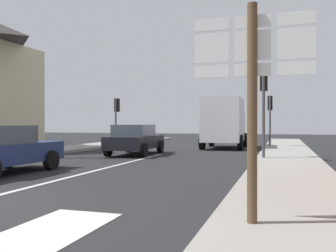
% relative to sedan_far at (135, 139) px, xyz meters
% --- Properties ---
extents(ground_plane, '(80.00, 80.00, 0.00)m').
position_rel_sedan_far_xyz_m(ground_plane, '(1.12, -1.39, -0.76)').
color(ground_plane, '#232326').
extents(sidewalk_right, '(2.50, 44.00, 0.14)m').
position_rel_sedan_far_xyz_m(sidewalk_right, '(7.10, -3.39, -0.69)').
color(sidewalk_right, gray).
rests_on(sidewalk_right, ground).
extents(sidewalk_left, '(2.50, 44.00, 0.14)m').
position_rel_sedan_far_xyz_m(sidewalk_left, '(-4.87, -3.39, -0.69)').
color(sidewalk_left, gray).
rests_on(sidewalk_left, ground).
extents(lane_centre_stripe, '(0.16, 12.00, 0.01)m').
position_rel_sedan_far_xyz_m(lane_centre_stripe, '(1.12, -5.39, -0.75)').
color(lane_centre_stripe, silver).
rests_on(lane_centre_stripe, ground).
extents(lane_turn_arrow, '(1.20, 2.20, 0.01)m').
position_rel_sedan_far_xyz_m(lane_turn_arrow, '(3.72, -12.39, -0.75)').
color(lane_turn_arrow, silver).
rests_on(lane_turn_arrow, ground).
extents(sedan_far, '(2.10, 4.27, 1.47)m').
position_rel_sedan_far_xyz_m(sedan_far, '(0.00, 0.00, 0.00)').
color(sedan_far, black).
rests_on(sedan_far, ground).
extents(delivery_truck, '(2.56, 5.04, 3.05)m').
position_rel_sedan_far_xyz_m(delivery_truck, '(3.47, 6.01, 0.89)').
color(delivery_truck, silver).
rests_on(delivery_truck, ground).
extents(route_sign_post, '(1.66, 0.14, 3.20)m').
position_rel_sedan_far_xyz_m(route_sign_post, '(6.47, -11.71, 1.24)').
color(route_sign_post, brown).
rests_on(route_sign_post, ground).
extents(traffic_light_near_right, '(0.30, 0.49, 3.78)m').
position_rel_sedan_far_xyz_m(traffic_light_near_right, '(6.15, -1.17, 2.04)').
color(traffic_light_near_right, '#47474C').
rests_on(traffic_light_near_right, ground).
extents(traffic_light_far_right, '(0.30, 0.49, 3.26)m').
position_rel_sedan_far_xyz_m(traffic_light_far_right, '(6.15, 7.32, 1.66)').
color(traffic_light_far_right, '#47474C').
rests_on(traffic_light_far_right, ground).
extents(traffic_light_far_left, '(0.30, 0.49, 3.23)m').
position_rel_sedan_far_xyz_m(traffic_light_far_left, '(-3.92, 6.35, 1.63)').
color(traffic_light_far_left, '#47474C').
rests_on(traffic_light_far_left, ground).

